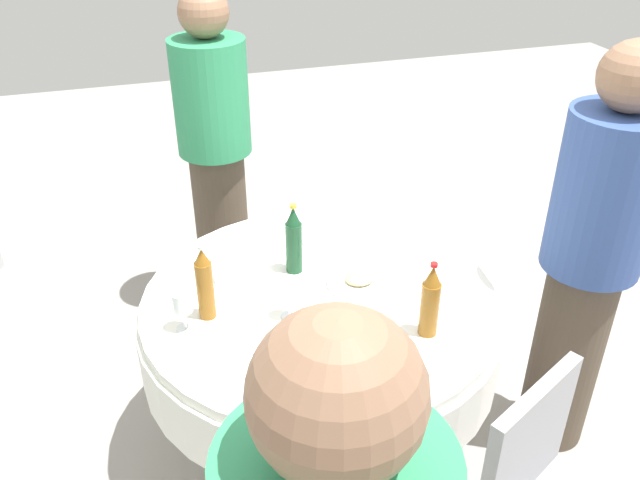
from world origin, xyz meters
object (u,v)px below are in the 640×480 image
bottle_amber_north (205,284)px  person_front (590,258)px  plate_right (358,353)px  plate_inner (329,236)px  wine_glass_rear (289,293)px  person_north (216,155)px  bottle_dark_green_front (294,241)px  plate_near (242,276)px  plate_mid (359,282)px  wine_glass_east (182,303)px  dining_table (320,329)px  bottle_amber_left (430,302)px

bottle_amber_north → person_front: 1.34m
bottle_amber_north → plate_right: size_ratio=1.37×
bottle_amber_north → plate_inner: size_ratio=1.20×
wine_glass_rear → plate_inner: bearing=-122.2°
plate_inner → person_north: 0.80m
bottle_dark_green_front → bottle_amber_north: bearing=27.0°
plate_right → plate_near: bearing=-64.2°
plate_mid → person_north: bearing=-72.8°
wine_glass_east → wine_glass_rear: (-0.34, 0.04, -0.01)m
plate_inner → plate_mid: 0.34m
plate_near → person_front: bearing=161.2°
wine_glass_east → plate_near: bearing=-135.0°
person_front → plate_right: bearing=-69.2°
wine_glass_rear → person_front: person_front is taller
bottle_dark_green_front → dining_table: bearing=103.4°
dining_table → plate_inner: (-0.15, -0.36, 0.16)m
plate_right → plate_inner: size_ratio=0.88×
dining_table → person_front: (-0.93, 0.21, 0.26)m
person_north → plate_inner: bearing=-74.9°
dining_table → plate_right: 0.38m
bottle_amber_left → person_front: size_ratio=0.17×
bottle_amber_north → wine_glass_east: size_ratio=1.92×
bottle_amber_left → plate_right: bottle_amber_left is taller
bottle_amber_north → bottle_amber_left: bearing=155.5°
wine_glass_rear → plate_right: wine_glass_rear is taller
plate_right → plate_mid: 0.39m
bottle_amber_north → wine_glass_east: bearing=31.4°
person_front → bottle_amber_left: bearing=-69.5°
plate_mid → plate_near: plate_mid is taller
wine_glass_east → dining_table: bearing=-174.3°
bottle_dark_green_front → bottle_amber_left: 0.57m
dining_table → bottle_amber_north: bearing=-0.3°
plate_near → bottle_amber_north: bearing=50.3°
plate_inner → plate_near: size_ratio=1.12×
plate_mid → person_north: 1.12m
wine_glass_rear → person_north: size_ratio=0.08×
wine_glass_rear → person_north: 1.17m
plate_mid → person_front: size_ratio=0.14×
dining_table → bottle_amber_north: 0.48m
dining_table → plate_mid: 0.22m
wine_glass_east → wine_glass_rear: 0.34m
wine_glass_rear → person_front: bearing=173.5°
bottle_dark_green_front → plate_near: size_ratio=1.34×
wine_glass_east → bottle_amber_north: bearing=-148.6°
person_front → person_north: bearing=-126.8°
plate_right → bottle_amber_north: bearing=-39.8°
plate_mid → dining_table: bearing=7.7°
dining_table → person_north: bearing=-80.8°
bottle_amber_north → dining_table: bearing=179.7°
bottle_amber_left → plate_near: bearing=-43.9°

